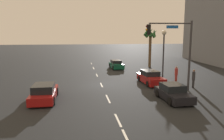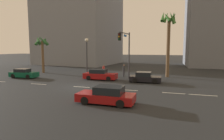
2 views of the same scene
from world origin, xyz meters
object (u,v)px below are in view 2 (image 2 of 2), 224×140
object	(u,v)px
car_3	(145,78)
building_0	(224,14)
car_0	(107,95)
building_1	(79,3)
streetlamp	(87,50)
traffic_signal	(126,48)
palm_tree_1	(42,45)
car_2	(24,74)
car_1	(100,75)
pedestrian_0	(104,70)
palm_tree_0	(169,31)
pedestrian_1	(124,70)

from	to	relation	value
car_3	building_0	size ratio (longest dim) A/B	0.16
car_0	building_1	distance (m)	44.22
car_0	streetlamp	size ratio (longest dim) A/B	0.78
car_3	traffic_signal	size ratio (longest dim) A/B	0.60
palm_tree_1	car_2	bearing A→B (deg)	-78.97
car_1	car_0	bearing A→B (deg)	-66.27
car_2	pedestrian_0	bearing A→B (deg)	25.81
car_1	palm_tree_0	xyz separation A→B (m)	(8.89, 5.56, 6.33)
car_3	streetlamp	size ratio (longest dim) A/B	0.68
car_2	streetlamp	distance (m)	10.03
car_0	pedestrian_1	world-z (taller)	pedestrian_1
car_3	traffic_signal	bearing A→B (deg)	153.78
car_2	building_1	bearing A→B (deg)	99.27
streetlamp	building_0	xyz separation A→B (m)	(24.23, 25.17, 8.38)
traffic_signal	building_0	distance (m)	32.96
traffic_signal	palm_tree_1	distance (m)	16.29
traffic_signal	palm_tree_0	bearing A→B (deg)	38.48
traffic_signal	pedestrian_0	xyz separation A→B (m)	(-4.11, 2.12, -3.52)
car_3	pedestrian_1	world-z (taller)	pedestrian_1
palm_tree_0	building_0	distance (m)	26.01
car_1	building_0	bearing A→B (deg)	53.05
palm_tree_0	building_0	xyz separation A→B (m)	(12.10, 22.34, 5.55)
traffic_signal	building_0	world-z (taller)	building_0
traffic_signal	pedestrian_0	distance (m)	5.81
pedestrian_1	palm_tree_1	distance (m)	15.58
car_1	car_3	bearing A→B (deg)	-1.79
car_3	building_0	xyz separation A→B (m)	(14.70, 28.10, 11.93)
pedestrian_0	pedestrian_1	xyz separation A→B (m)	(3.18, 0.37, 0.08)
pedestrian_0	building_1	world-z (taller)	building_1
car_2	pedestrian_1	xyz separation A→B (m)	(13.92, 5.57, 0.38)
streetlamp	pedestrian_1	xyz separation A→B (m)	(5.73, 0.99, -3.16)
car_1	pedestrian_0	xyz separation A→B (m)	(-0.69, 3.34, 0.26)
car_1	traffic_signal	distance (m)	5.24
building_1	streetlamp	bearing A→B (deg)	-55.08
car_1	building_0	size ratio (longest dim) A/B	0.19
pedestrian_1	palm_tree_1	bearing A→B (deg)	178.44
streetlamp	car_1	bearing A→B (deg)	-40.05
car_2	pedestrian_0	xyz separation A→B (m)	(10.74, 5.20, 0.30)
car_1	building_1	bearing A→B (deg)	122.35
pedestrian_0	building_0	size ratio (longest dim) A/B	0.07
car_2	pedestrian_1	world-z (taller)	pedestrian_1
building_1	car_3	bearing A→B (deg)	-43.25
car_3	car_1	bearing A→B (deg)	178.21
palm_tree_0	building_0	world-z (taller)	building_0
building_1	building_0	bearing A→B (deg)	10.03
palm_tree_0	building_0	bearing A→B (deg)	61.56
streetlamp	pedestrian_1	size ratio (longest dim) A/B	3.14
car_0	building_0	distance (m)	43.54
traffic_signal	palm_tree_1	world-z (taller)	palm_tree_1
car_1	building_0	world-z (taller)	building_0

